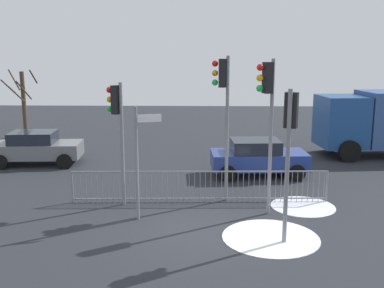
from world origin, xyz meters
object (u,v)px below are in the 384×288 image
at_px(direction_sign_post, 139,158).
at_px(car_grey_near, 36,147).
at_px(bare_tree_left, 23,101).
at_px(traffic_light_rear_left, 223,96).
at_px(traffic_light_foreground_left, 268,102).
at_px(car_blue_far, 258,157).
at_px(traffic_light_mid_right, 117,116).
at_px(traffic_light_foreground_right, 290,131).

relative_size(direction_sign_post, car_grey_near, 0.86).
bearing_deg(direction_sign_post, car_grey_near, 111.99).
height_order(car_grey_near, bare_tree_left, bare_tree_left).
relative_size(traffic_light_rear_left, bare_tree_left, 1.21).
xyz_separation_m(traffic_light_rear_left, bare_tree_left, (-11.12, 11.25, -1.39)).
xyz_separation_m(traffic_light_foreground_left, car_blue_far, (0.32, 4.46, -2.69)).
bearing_deg(direction_sign_post, traffic_light_rear_left, 17.75).
bearing_deg(direction_sign_post, traffic_light_mid_right, 104.26).
height_order(traffic_light_mid_right, bare_tree_left, traffic_light_mid_right).
height_order(traffic_light_foreground_right, car_grey_near, traffic_light_foreground_right).
xyz_separation_m(traffic_light_foreground_right, traffic_light_mid_right, (-4.92, 2.76, -0.02)).
relative_size(traffic_light_foreground_left, bare_tree_left, 1.19).
bearing_deg(traffic_light_rear_left, traffic_light_foreground_right, -143.71).
distance_m(traffic_light_rear_left, bare_tree_left, 15.88).
distance_m(direction_sign_post, car_grey_near, 8.68).
height_order(traffic_light_rear_left, traffic_light_foreground_right, traffic_light_rear_left).
relative_size(traffic_light_foreground_right, car_grey_near, 1.02).
relative_size(traffic_light_mid_right, bare_tree_left, 1.01).
bearing_deg(traffic_light_foreground_left, traffic_light_mid_right, 61.07).
height_order(traffic_light_rear_left, direction_sign_post, traffic_light_rear_left).
bearing_deg(car_grey_near, car_blue_far, -14.04).
relative_size(traffic_light_mid_right, car_grey_near, 1.02).
relative_size(traffic_light_foreground_right, traffic_light_foreground_left, 0.85).
relative_size(traffic_light_foreground_left, traffic_light_mid_right, 1.18).
relative_size(traffic_light_foreground_left, car_grey_near, 1.20).
xyz_separation_m(direction_sign_post, car_blue_far, (4.08, 4.98, -1.12)).
xyz_separation_m(direction_sign_post, car_grey_near, (-5.54, 6.59, -1.12)).
xyz_separation_m(traffic_light_foreground_left, car_grey_near, (-9.30, 6.07, -2.69)).
xyz_separation_m(traffic_light_rear_left, car_blue_far, (1.57, 3.17, -2.74)).
relative_size(car_blue_far, bare_tree_left, 0.99).
bearing_deg(car_grey_near, direction_sign_post, -54.50).
height_order(traffic_light_foreground_left, bare_tree_left, traffic_light_foreground_left).
height_order(traffic_light_foreground_left, car_blue_far, traffic_light_foreground_left).
distance_m(traffic_light_mid_right, bare_tree_left, 14.08).
xyz_separation_m(traffic_light_mid_right, bare_tree_left, (-7.77, 11.72, -0.81)).
xyz_separation_m(traffic_light_foreground_left, traffic_light_mid_right, (-4.61, 0.82, -0.53)).
xyz_separation_m(traffic_light_rear_left, car_grey_near, (-8.05, 4.78, -2.74)).
height_order(traffic_light_foreground_right, direction_sign_post, traffic_light_foreground_right).
bearing_deg(car_grey_near, bare_tree_left, 110.87).
xyz_separation_m(car_grey_near, bare_tree_left, (-3.07, 6.47, 1.35)).
bearing_deg(traffic_light_mid_right, direction_sign_post, -124.47).
bearing_deg(car_blue_far, traffic_light_rear_left, -119.91).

